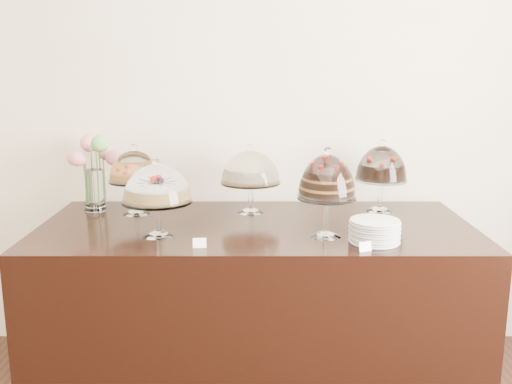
{
  "coord_description": "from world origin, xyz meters",
  "views": [
    {
      "loc": [
        0.3,
        -0.36,
        1.69
      ],
      "look_at": [
        0.3,
        2.4,
        1.08
      ],
      "focal_mm": 40.0,
      "sensor_mm": 36.0,
      "label": 1
    }
  ],
  "objects_px": {
    "cake_stand_dark_choco": "(382,167)",
    "flower_vase": "(95,166)",
    "cake_stand_cheesecake": "(250,170)",
    "plate_stack": "(375,231)",
    "display_counter": "(256,306)",
    "cake_stand_choco_layer": "(327,180)",
    "cake_stand_fruit_tart": "(134,169)",
    "cake_stand_sugar_sponge": "(157,187)"
  },
  "relations": [
    {
      "from": "cake_stand_sugar_sponge",
      "to": "cake_stand_fruit_tart",
      "type": "xyz_separation_m",
      "value": [
        -0.19,
        0.41,
        0.01
      ]
    },
    {
      "from": "plate_stack",
      "to": "flower_vase",
      "type": "bearing_deg",
      "value": 156.84
    },
    {
      "from": "cake_stand_sugar_sponge",
      "to": "cake_stand_cheesecake",
      "type": "height_order",
      "value": "same"
    },
    {
      "from": "cake_stand_cheesecake",
      "to": "plate_stack",
      "type": "distance_m",
      "value": 0.81
    },
    {
      "from": "cake_stand_choco_layer",
      "to": "cake_stand_fruit_tart",
      "type": "relative_size",
      "value": 1.11
    },
    {
      "from": "cake_stand_cheesecake",
      "to": "cake_stand_dark_choco",
      "type": "bearing_deg",
      "value": 2.42
    },
    {
      "from": "cake_stand_sugar_sponge",
      "to": "display_counter",
      "type": "bearing_deg",
      "value": 23.34
    },
    {
      "from": "flower_vase",
      "to": "cake_stand_dark_choco",
      "type": "bearing_deg",
      "value": -1.39
    },
    {
      "from": "cake_stand_choco_layer",
      "to": "flower_vase",
      "type": "distance_m",
      "value": 1.34
    },
    {
      "from": "display_counter",
      "to": "cake_stand_sugar_sponge",
      "type": "bearing_deg",
      "value": -156.66
    },
    {
      "from": "cake_stand_fruit_tart",
      "to": "cake_stand_dark_choco",
      "type": "bearing_deg",
      "value": 2.5
    },
    {
      "from": "display_counter",
      "to": "flower_vase",
      "type": "relative_size",
      "value": 5.07
    },
    {
      "from": "cake_stand_dark_choco",
      "to": "plate_stack",
      "type": "bearing_deg",
      "value": -104.23
    },
    {
      "from": "flower_vase",
      "to": "plate_stack",
      "type": "distance_m",
      "value": 1.58
    },
    {
      "from": "flower_vase",
      "to": "cake_stand_choco_layer",
      "type": "bearing_deg",
      "value": -23.13
    },
    {
      "from": "cake_stand_dark_choco",
      "to": "cake_stand_fruit_tart",
      "type": "bearing_deg",
      "value": -177.5
    },
    {
      "from": "plate_stack",
      "to": "cake_stand_choco_layer",
      "type": "bearing_deg",
      "value": 156.65
    },
    {
      "from": "cake_stand_dark_choco",
      "to": "cake_stand_cheesecake",
      "type": "bearing_deg",
      "value": -177.58
    },
    {
      "from": "cake_stand_cheesecake",
      "to": "flower_vase",
      "type": "bearing_deg",
      "value": 175.45
    },
    {
      "from": "cake_stand_sugar_sponge",
      "to": "cake_stand_fruit_tart",
      "type": "distance_m",
      "value": 0.46
    },
    {
      "from": "display_counter",
      "to": "cake_stand_fruit_tart",
      "type": "relative_size",
      "value": 5.72
    },
    {
      "from": "cake_stand_dark_choco",
      "to": "flower_vase",
      "type": "height_order",
      "value": "flower_vase"
    },
    {
      "from": "cake_stand_dark_choco",
      "to": "flower_vase",
      "type": "xyz_separation_m",
      "value": [
        -1.59,
        0.04,
        -0.01
      ]
    },
    {
      "from": "cake_stand_choco_layer",
      "to": "cake_stand_fruit_tart",
      "type": "height_order",
      "value": "cake_stand_choco_layer"
    },
    {
      "from": "cake_stand_sugar_sponge",
      "to": "flower_vase",
      "type": "distance_m",
      "value": 0.67
    },
    {
      "from": "cake_stand_choco_layer",
      "to": "cake_stand_cheesecake",
      "type": "distance_m",
      "value": 0.58
    },
    {
      "from": "cake_stand_choco_layer",
      "to": "flower_vase",
      "type": "relative_size",
      "value": 0.99
    },
    {
      "from": "cake_stand_cheesecake",
      "to": "cake_stand_fruit_tart",
      "type": "distance_m",
      "value": 0.63
    },
    {
      "from": "cake_stand_dark_choco",
      "to": "cake_stand_fruit_tart",
      "type": "distance_m",
      "value": 1.35
    },
    {
      "from": "cake_stand_choco_layer",
      "to": "cake_stand_cheesecake",
      "type": "bearing_deg",
      "value": 128.36
    },
    {
      "from": "cake_stand_fruit_tart",
      "to": "plate_stack",
      "type": "bearing_deg",
      "value": -23.39
    },
    {
      "from": "cake_stand_sugar_sponge",
      "to": "cake_stand_cheesecake",
      "type": "bearing_deg",
      "value": 45.57
    },
    {
      "from": "cake_stand_dark_choco",
      "to": "cake_stand_fruit_tart",
      "type": "relative_size",
      "value": 1.05
    },
    {
      "from": "display_counter",
      "to": "cake_stand_dark_choco",
      "type": "height_order",
      "value": "cake_stand_dark_choco"
    },
    {
      "from": "display_counter",
      "to": "cake_stand_dark_choco",
      "type": "xyz_separation_m",
      "value": [
        0.69,
        0.27,
        0.7
      ]
    },
    {
      "from": "cake_stand_fruit_tart",
      "to": "cake_stand_sugar_sponge",
      "type": "bearing_deg",
      "value": -65.12
    },
    {
      "from": "cake_stand_sugar_sponge",
      "to": "cake_stand_dark_choco",
      "type": "xyz_separation_m",
      "value": [
        1.15,
        0.47,
        0.01
      ]
    },
    {
      "from": "cake_stand_fruit_tart",
      "to": "plate_stack",
      "type": "distance_m",
      "value": 1.32
    },
    {
      "from": "display_counter",
      "to": "cake_stand_sugar_sponge",
      "type": "xyz_separation_m",
      "value": [
        -0.46,
        -0.2,
        0.69
      ]
    },
    {
      "from": "display_counter",
      "to": "cake_stand_choco_layer",
      "type": "distance_m",
      "value": 0.82
    },
    {
      "from": "display_counter",
      "to": "cake_stand_choco_layer",
      "type": "relative_size",
      "value": 5.13
    },
    {
      "from": "display_counter",
      "to": "cake_stand_dark_choco",
      "type": "relative_size",
      "value": 5.47
    }
  ]
}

